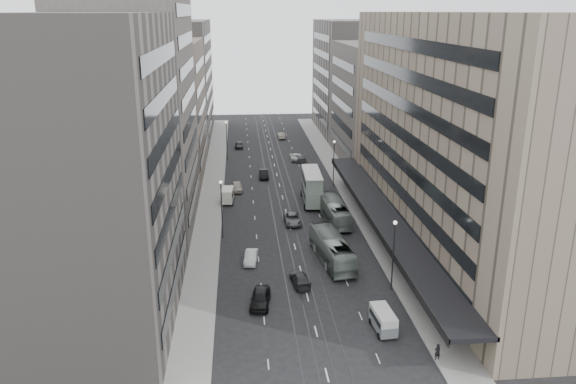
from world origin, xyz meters
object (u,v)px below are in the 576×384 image
object	(u,v)px
double_decker	(312,186)
vw_microbus	(383,320)
bus_near	(332,249)
sedan_1	(251,257)
bus_far	(334,211)
sedan_0	(260,298)
sedan_2	(292,219)
panel_van	(228,195)
pedestrian	(437,352)

from	to	relation	value
double_decker	vw_microbus	size ratio (longest dim) A/B	2.34
bus_near	sedan_1	xyz separation A→B (m)	(-10.13, 0.61, -1.02)
double_decker	vw_microbus	xyz separation A→B (m)	(2.03, -39.16, -1.65)
bus_far	double_decker	xyz separation A→B (m)	(-2.29, 8.65, 1.24)
double_decker	sedan_0	world-z (taller)	double_decker
bus_far	vw_microbus	bearing A→B (deg)	86.82
bus_near	sedan_2	size ratio (longest dim) A/B	2.43
double_decker	vw_microbus	world-z (taller)	double_decker
double_decker	vw_microbus	distance (m)	39.25
bus_far	double_decker	distance (m)	9.04
bus_far	sedan_0	distance (m)	27.23
sedan_2	double_decker	bearing A→B (deg)	64.74
bus_near	bus_far	size ratio (longest dim) A/B	1.05
bus_far	double_decker	world-z (taller)	double_decker
sedan_1	bus_near	bearing A→B (deg)	3.56
sedan_0	sedan_1	distance (m)	10.93
sedan_2	panel_van	bearing A→B (deg)	131.96
bus_far	double_decker	bearing A→B (deg)	-77.85
bus_near	bus_far	distance (m)	14.34
sedan_0	sedan_1	xyz separation A→B (m)	(-0.73, 10.90, -0.14)
sedan_0	bus_far	bearing A→B (deg)	71.61
vw_microbus	pedestrian	distance (m)	6.50
vw_microbus	sedan_0	bearing A→B (deg)	148.36
sedan_0	vw_microbus	bearing A→B (deg)	-19.35
panel_van	sedan_0	bearing A→B (deg)	-78.96
bus_near	bus_far	bearing A→B (deg)	-107.48
sedan_1	pedestrian	world-z (taller)	pedestrian
bus_near	sedan_0	world-z (taller)	bus_near
sedan_1	bus_far	bearing A→B (deg)	53.42
double_decker	panel_van	size ratio (longest dim) A/B	2.46
bus_near	double_decker	size ratio (longest dim) A/B	1.25
bus_near	sedan_2	bearing A→B (deg)	-81.69
panel_van	sedan_1	xyz separation A→B (m)	(3.22, -23.29, -0.65)
bus_far	vw_microbus	xyz separation A→B (m)	(-0.26, -30.51, -0.40)
bus_near	sedan_0	bearing A→B (deg)	40.94
bus_near	sedan_0	size ratio (longest dim) A/B	2.50
bus_near	sedan_2	xyz separation A→B (m)	(-3.64, 13.61, -1.01)
vw_microbus	sedan_0	distance (m)	13.33
bus_far	vw_microbus	world-z (taller)	bus_far
panel_van	sedan_2	xyz separation A→B (m)	(9.71, -10.29, -0.64)
panel_van	pedestrian	bearing A→B (deg)	-62.55
panel_van	sedan_1	size ratio (longest dim) A/B	0.94
double_decker	sedan_2	size ratio (longest dim) A/B	1.94
vw_microbus	sedan_2	world-z (taller)	vw_microbus
bus_near	panel_van	bearing A→B (deg)	-67.47
sedan_0	sedan_2	size ratio (longest dim) A/B	0.97
bus_near	double_decker	bearing A→B (deg)	-97.66
panel_van	sedan_0	size ratio (longest dim) A/B	0.81
sedan_2	sedan_0	bearing A→B (deg)	-104.95
bus_far	pedestrian	distance (m)	36.06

